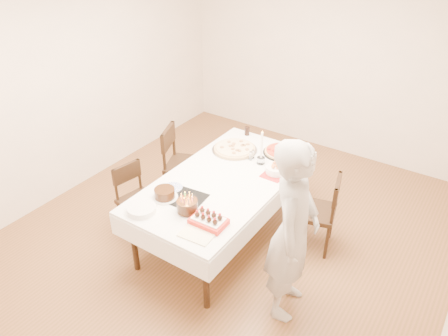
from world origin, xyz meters
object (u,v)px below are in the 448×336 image
Objects in this scene: chair_right_savory at (315,212)px; pizza_pepperoni at (282,152)px; birthday_cake at (187,203)px; dining_table at (224,208)px; layer_cake at (165,193)px; chair_left_savory at (186,165)px; pasta_bowl at (276,169)px; person at (293,232)px; taper_candle at (262,147)px; chair_left_dessert at (139,202)px; cola_glass at (247,131)px; strawberry_box at (209,220)px; pizza_white at (235,149)px.

chair_right_savory is 2.07× the size of pizza_pepperoni.
birthday_cake reaches higher than chair_right_savory.
layer_cake is at bearing -115.66° from dining_table.
chair_right_savory is 0.91× the size of chair_left_savory.
dining_table is 0.79m from layer_cake.
chair_left_savory is at bearing 156.93° from dining_table.
birthday_cake is at bearing -108.99° from pasta_bowl.
pasta_bowl is at bearing 22.44° from person.
taper_candle is (0.94, 0.16, 0.46)m from chair_left_savory.
chair_right_savory is at bearing -142.14° from chair_left_dessert.
chair_left_dessert is at bearing -167.13° from chair_right_savory.
birthday_cake reaches higher than cola_glass.
layer_cake is 0.33m from birthday_cake.
chair_right_savory reaches higher than pasta_bowl.
chair_left_savory is 1.17m from pizza_pepperoni.
person is at bearing 133.60° from chair_left_savory.
pizza_pepperoni is at bearing 75.44° from taper_candle.
taper_candle reaches higher than chair_left_dessert.
strawberry_box is at bearing -87.97° from pizza_pepperoni.
taper_candle is at bearing 158.97° from chair_right_savory.
chair_left_dessert is (-0.03, -0.80, -0.08)m from chair_left_savory.
pizza_white is at bearing 112.60° from dining_table.
strawberry_box is at bearing -69.64° from cola_glass.
cola_glass is at bearing 29.69° from person.
chair_left_dessert is 0.97m from birthday_cake.
person is (1.03, -0.50, 0.49)m from dining_table.
person reaches higher than birthday_cake.
chair_left_savory is at bearing -154.46° from pizza_pepperoni.
chair_right_savory is 2.75× the size of strawberry_box.
pasta_bowl is at bearing -70.22° from pizza_pepperoni.
taper_candle is at bearing 161.27° from pasta_bowl.
pizza_white is 4.87× the size of cola_glass.
chair_left_savory is 1.21m from pasta_bowl.
chair_right_savory reaches higher than layer_cake.
taper_candle is at bearing -104.56° from pizza_pepperoni.
pizza_white is at bearing 165.41° from pasta_bowl.
pizza_white is 1.24× the size of pizza_pepperoni.
person is 1.53m from pizza_pepperoni.
chair_right_savory is at bearing 62.21° from strawberry_box.
chair_right_savory is 1.68× the size of pizza_white.
chair_right_savory is 3.91× the size of pasta_bowl.
person is 1.32m from taper_candle.
chair_left_savory is 3.83× the size of layer_cake.
taper_candle is 1.26× the size of strawberry_box.
chair_left_dessert is 1.19m from strawberry_box.
person is at bearing 14.89° from strawberry_box.
chair_left_savory is 0.57× the size of person.
taper_candle is 1.15m from birthday_cake.
dining_table is 2.19× the size of chair_left_savory.
chair_left_savory is at bearing -155.70° from pizza_white.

